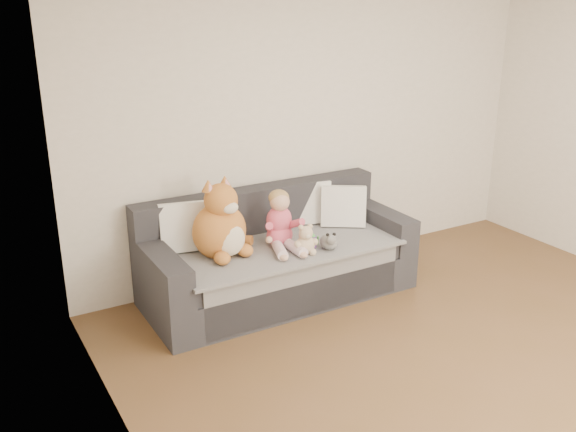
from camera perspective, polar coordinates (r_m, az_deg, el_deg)
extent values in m
plane|color=brown|center=(4.43, 20.36, -14.96)|extent=(5.00, 5.00, 0.00)
plane|color=beige|center=(5.68, 2.50, 8.19)|extent=(4.50, 0.00, 4.50)
plane|color=beige|center=(2.58, -10.40, -6.56)|extent=(0.00, 5.00, 5.00)
cube|color=#26262B|center=(5.34, -0.81, -5.61)|extent=(2.20, 0.90, 0.30)
cube|color=#26262B|center=(5.22, -0.66, -3.50)|extent=(1.90, 0.80, 0.15)
cube|color=#26262B|center=(5.43, -2.62, 0.54)|extent=(2.20, 0.20, 0.40)
cube|color=#26262B|center=(4.85, -11.24, -4.80)|extent=(0.20, 0.90, 0.30)
cube|color=#26262B|center=(5.73, 7.95, -0.72)|extent=(0.20, 0.90, 0.30)
cube|color=#959598|center=(5.17, -0.55, -2.68)|extent=(1.85, 0.88, 0.02)
cube|color=#959598|center=(4.96, 1.68, -6.70)|extent=(1.70, 0.02, 0.41)
cube|color=silver|center=(5.08, -8.99, -0.91)|extent=(0.45, 0.28, 0.40)
cube|color=silver|center=(5.60, 1.77, 1.21)|extent=(0.44, 0.30, 0.38)
cube|color=silver|center=(5.55, 4.95, 0.89)|extent=(0.42, 0.36, 0.36)
ellipsoid|color=#CF495C|center=(5.13, -0.75, -1.70)|extent=(0.22, 0.18, 0.18)
ellipsoid|color=#CF495C|center=(5.10, -0.80, -0.34)|extent=(0.21, 0.18, 0.23)
ellipsoid|color=#DBAA8C|center=(5.03, -0.75, 1.29)|extent=(0.16, 0.16, 0.16)
ellipsoid|color=tan|center=(5.04, -0.83, 1.65)|extent=(0.16, 0.16, 0.13)
cylinder|color=#CF495C|center=(5.01, -1.66, -0.97)|extent=(0.15, 0.22, 0.14)
cylinder|color=#CF495C|center=(5.07, 0.59, -0.69)|extent=(0.09, 0.22, 0.14)
ellipsoid|color=#DBAA8C|center=(4.95, -1.70, -2.13)|extent=(0.05, 0.05, 0.05)
ellipsoid|color=#DBAA8C|center=(5.04, 1.26, -1.75)|extent=(0.05, 0.05, 0.05)
cylinder|color=#E5B2C6|center=(4.97, -0.73, -3.04)|extent=(0.17, 0.29, 0.09)
cylinder|color=#E5B2C6|center=(5.01, 0.63, -2.85)|extent=(0.10, 0.28, 0.09)
ellipsoid|color=#DBAA8C|center=(4.85, -0.39, -3.71)|extent=(0.06, 0.09, 0.05)
ellipsoid|color=#DBAA8C|center=(4.90, 1.36, -3.46)|extent=(0.06, 0.09, 0.05)
ellipsoid|color=#B96F29|center=(4.95, -6.13, -1.34)|extent=(0.43, 0.36, 0.45)
ellipsoid|color=beige|center=(4.85, -5.05, -2.16)|extent=(0.22, 0.10, 0.25)
ellipsoid|color=#B96F29|center=(4.83, -5.99, 1.40)|extent=(0.26, 0.26, 0.26)
ellipsoid|color=beige|center=(4.76, -5.14, 0.72)|extent=(0.12, 0.08, 0.09)
cone|color=#B96F29|center=(4.79, -7.11, 2.72)|extent=(0.12, 0.12, 0.09)
cone|color=pink|center=(4.78, -6.99, 2.61)|extent=(0.08, 0.08, 0.06)
cone|color=#B96F29|center=(4.88, -5.65, 3.10)|extent=(0.12, 0.12, 0.09)
cone|color=pink|center=(4.87, -5.52, 3.00)|extent=(0.08, 0.08, 0.06)
ellipsoid|color=#B96F29|center=(4.81, -5.87, -3.75)|extent=(0.12, 0.15, 0.10)
ellipsoid|color=#B96F29|center=(4.94, -3.84, -3.04)|extent=(0.12, 0.15, 0.10)
cylinder|color=#B96F29|center=(5.16, -4.70, -2.14)|extent=(0.26, 0.26, 0.10)
ellipsoid|color=tan|center=(4.98, 1.55, -2.58)|extent=(0.15, 0.13, 0.15)
ellipsoid|color=tan|center=(4.93, 1.60, -1.51)|extent=(0.11, 0.11, 0.11)
ellipsoid|color=tan|center=(4.91, 1.16, -1.01)|extent=(0.04, 0.04, 0.04)
ellipsoid|color=tan|center=(4.93, 1.97, -0.91)|extent=(0.04, 0.04, 0.04)
ellipsoid|color=beige|center=(4.90, 1.78, -1.81)|extent=(0.04, 0.04, 0.04)
ellipsoid|color=tan|center=(4.93, 0.87, -2.51)|extent=(0.06, 0.06, 0.06)
ellipsoid|color=tan|center=(4.98, 2.39, -2.31)|extent=(0.06, 0.06, 0.06)
ellipsoid|color=tan|center=(4.94, 1.28, -3.35)|extent=(0.06, 0.06, 0.06)
ellipsoid|color=tan|center=(4.97, 2.20, -3.22)|extent=(0.06, 0.06, 0.06)
ellipsoid|color=white|center=(5.08, 3.63, -2.33)|extent=(0.13, 0.16, 0.12)
ellipsoid|color=white|center=(4.99, 3.87, -2.12)|extent=(0.08, 0.08, 0.08)
ellipsoid|color=black|center=(4.98, 3.55, -1.68)|extent=(0.03, 0.03, 0.03)
ellipsoid|color=black|center=(4.99, 4.13, -1.64)|extent=(0.03, 0.03, 0.03)
cylinder|color=#703796|center=(5.10, 2.16, -2.28)|extent=(0.08, 0.08, 0.09)
cone|color=green|center=(5.08, 2.17, -1.65)|extent=(0.07, 0.07, 0.04)
cylinder|color=green|center=(5.08, 1.65, -2.30)|extent=(0.02, 0.02, 0.07)
cylinder|color=green|center=(5.12, 2.67, -2.15)|extent=(0.02, 0.02, 0.07)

